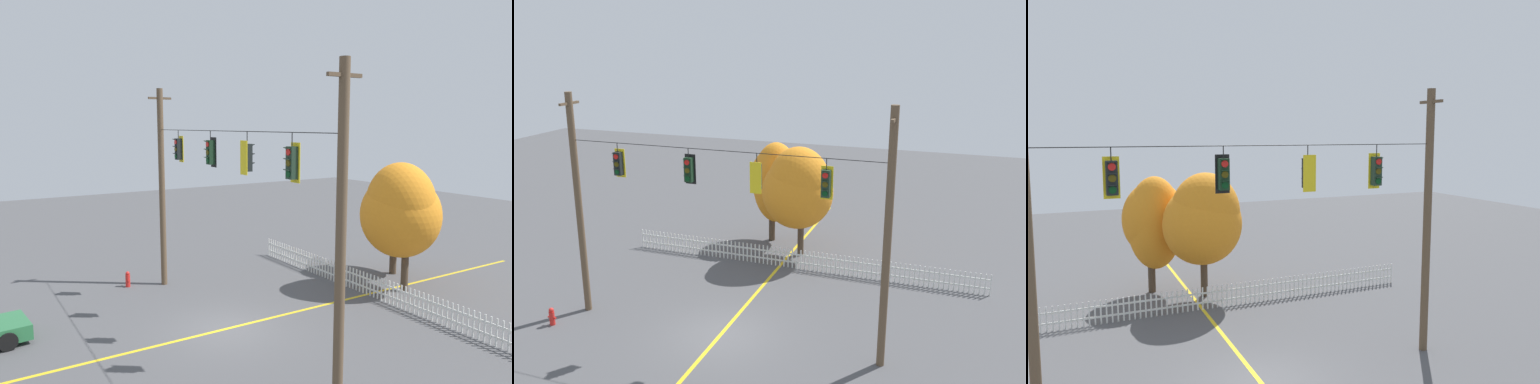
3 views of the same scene
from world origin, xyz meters
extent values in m
plane|color=#4C4C4F|center=(0.00, 0.00, 0.00)|extent=(80.00, 80.00, 0.00)
cube|color=gold|center=(0.00, 0.00, 0.00)|extent=(0.16, 36.00, 0.01)
cylinder|color=brown|center=(-6.30, 0.00, 4.67)|extent=(0.28, 0.28, 9.35)
cylinder|color=brown|center=(6.30, 0.00, 4.67)|extent=(0.28, 0.28, 9.35)
cube|color=brown|center=(6.30, 0.00, 8.90)|extent=(0.10, 1.10, 0.10)
cylinder|color=black|center=(0.00, 0.00, 7.46)|extent=(12.40, 0.02, 0.02)
cylinder|color=black|center=(-4.22, 0.00, 7.28)|extent=(0.03, 0.03, 0.36)
cube|color=yellow|center=(-4.22, 0.13, 6.64)|extent=(0.43, 0.02, 1.14)
cube|color=black|center=(-4.22, 0.00, 6.64)|extent=(0.30, 0.24, 0.92)
cylinder|color=red|center=(-4.22, -0.14, 6.94)|extent=(0.20, 0.03, 0.20)
cube|color=black|center=(-4.22, -0.18, 7.06)|extent=(0.22, 0.12, 0.06)
cylinder|color=#463B09|center=(-4.22, -0.14, 6.64)|extent=(0.20, 0.03, 0.20)
cube|color=black|center=(-4.22, -0.18, 6.75)|extent=(0.22, 0.12, 0.06)
cylinder|color=#073513|center=(-4.22, -0.14, 6.33)|extent=(0.20, 0.03, 0.20)
cube|color=black|center=(-4.22, -0.18, 6.45)|extent=(0.22, 0.12, 0.06)
cylinder|color=black|center=(-1.14, 0.00, 7.28)|extent=(0.03, 0.03, 0.36)
cube|color=black|center=(-1.14, 0.13, 6.64)|extent=(0.43, 0.02, 1.14)
cube|color=black|center=(-1.14, 0.00, 6.64)|extent=(0.30, 0.24, 0.92)
cylinder|color=red|center=(-1.14, -0.14, 6.95)|extent=(0.20, 0.03, 0.20)
cube|color=black|center=(-1.14, -0.18, 7.06)|extent=(0.22, 0.12, 0.06)
cylinder|color=#463B09|center=(-1.14, -0.14, 6.64)|extent=(0.20, 0.03, 0.20)
cube|color=black|center=(-1.14, -0.18, 6.75)|extent=(0.22, 0.12, 0.06)
cylinder|color=#073513|center=(-1.14, -0.14, 6.33)|extent=(0.20, 0.03, 0.20)
cube|color=black|center=(-1.14, -0.18, 6.45)|extent=(0.22, 0.12, 0.06)
cylinder|color=black|center=(1.57, 0.00, 7.25)|extent=(0.03, 0.03, 0.41)
cube|color=yellow|center=(1.57, -0.13, 6.59)|extent=(0.43, 0.02, 1.14)
cube|color=black|center=(1.57, 0.00, 6.59)|extent=(0.30, 0.24, 0.92)
cylinder|color=red|center=(1.57, 0.14, 6.89)|extent=(0.20, 0.03, 0.20)
cube|color=black|center=(1.57, 0.18, 7.01)|extent=(0.22, 0.12, 0.06)
cylinder|color=#463B09|center=(1.57, 0.14, 6.59)|extent=(0.20, 0.03, 0.20)
cube|color=black|center=(1.57, 0.18, 6.70)|extent=(0.22, 0.12, 0.06)
cylinder|color=#073513|center=(1.57, 0.14, 6.28)|extent=(0.20, 0.03, 0.20)
cube|color=black|center=(1.57, 0.18, 6.39)|extent=(0.22, 0.12, 0.06)
cylinder|color=black|center=(4.11, 0.00, 7.25)|extent=(0.03, 0.03, 0.41)
cube|color=yellow|center=(4.11, 0.13, 6.57)|extent=(0.43, 0.02, 1.18)
cube|color=#1E3323|center=(4.11, 0.00, 6.57)|extent=(0.30, 0.24, 0.95)
cylinder|color=red|center=(4.11, -0.14, 6.89)|extent=(0.20, 0.03, 0.20)
cube|color=#1E3323|center=(4.11, -0.18, 7.01)|extent=(0.22, 0.12, 0.06)
cylinder|color=#463B09|center=(4.11, -0.14, 6.57)|extent=(0.20, 0.03, 0.20)
cube|color=#1E3323|center=(4.11, -0.18, 6.69)|extent=(0.22, 0.12, 0.06)
cylinder|color=#073513|center=(4.11, -0.14, 6.26)|extent=(0.20, 0.03, 0.20)
cube|color=#1E3323|center=(4.11, -0.18, 6.37)|extent=(0.22, 0.12, 0.06)
cube|color=silver|center=(-6.75, 7.27, 0.51)|extent=(0.06, 0.04, 1.02)
cube|color=silver|center=(-6.52, 7.27, 0.51)|extent=(0.06, 0.04, 1.02)
cube|color=silver|center=(-6.30, 7.27, 0.51)|extent=(0.06, 0.04, 1.02)
cube|color=silver|center=(-6.07, 7.27, 0.51)|extent=(0.06, 0.04, 1.02)
cube|color=silver|center=(-5.85, 7.27, 0.51)|extent=(0.06, 0.04, 1.02)
cube|color=silver|center=(-5.62, 7.27, 0.51)|extent=(0.06, 0.04, 1.02)
cube|color=silver|center=(-5.40, 7.27, 0.51)|extent=(0.06, 0.04, 1.02)
cube|color=silver|center=(-5.18, 7.27, 0.51)|extent=(0.06, 0.04, 1.02)
cube|color=silver|center=(-4.95, 7.27, 0.51)|extent=(0.06, 0.04, 1.02)
cube|color=silver|center=(-4.73, 7.27, 0.51)|extent=(0.06, 0.04, 1.02)
cube|color=silver|center=(-4.50, 7.27, 0.51)|extent=(0.06, 0.04, 1.02)
cube|color=silver|center=(-4.28, 7.27, 0.51)|extent=(0.06, 0.04, 1.02)
cube|color=silver|center=(-4.05, 7.27, 0.51)|extent=(0.06, 0.04, 1.02)
cube|color=silver|center=(-3.83, 7.27, 0.51)|extent=(0.06, 0.04, 1.02)
cube|color=silver|center=(-3.60, 7.27, 0.51)|extent=(0.06, 0.04, 1.02)
cube|color=silver|center=(-3.38, 7.27, 0.51)|extent=(0.06, 0.04, 1.02)
cube|color=silver|center=(-3.15, 7.27, 0.51)|extent=(0.06, 0.04, 1.02)
cube|color=silver|center=(-2.93, 7.27, 0.51)|extent=(0.06, 0.04, 1.02)
cube|color=silver|center=(-2.70, 7.27, 0.51)|extent=(0.06, 0.04, 1.02)
cube|color=silver|center=(-2.48, 7.27, 0.51)|extent=(0.06, 0.04, 1.02)
cube|color=silver|center=(-2.25, 7.27, 0.51)|extent=(0.06, 0.04, 1.02)
cube|color=silver|center=(-2.03, 7.27, 0.51)|extent=(0.06, 0.04, 1.02)
cube|color=silver|center=(-1.80, 7.27, 0.51)|extent=(0.06, 0.04, 1.02)
cube|color=silver|center=(-1.58, 7.27, 0.51)|extent=(0.06, 0.04, 1.02)
cube|color=silver|center=(-1.35, 7.27, 0.51)|extent=(0.06, 0.04, 1.02)
cube|color=silver|center=(-1.13, 7.27, 0.51)|extent=(0.06, 0.04, 1.02)
cube|color=silver|center=(-0.90, 7.27, 0.51)|extent=(0.06, 0.04, 1.02)
cube|color=silver|center=(-0.68, 7.27, 0.51)|extent=(0.06, 0.04, 1.02)
cube|color=silver|center=(-0.45, 7.27, 0.51)|extent=(0.06, 0.04, 1.02)
cube|color=silver|center=(-0.23, 7.27, 0.51)|extent=(0.06, 0.04, 1.02)
cube|color=silver|center=(0.00, 7.27, 0.51)|extent=(0.06, 0.04, 1.02)
cube|color=silver|center=(0.22, 7.27, 0.51)|extent=(0.06, 0.04, 1.02)
cube|color=silver|center=(0.45, 7.27, 0.51)|extent=(0.06, 0.04, 1.02)
cube|color=silver|center=(0.67, 7.27, 0.51)|extent=(0.06, 0.04, 1.02)
cube|color=silver|center=(0.90, 7.27, 0.51)|extent=(0.06, 0.04, 1.02)
cube|color=silver|center=(1.12, 7.27, 0.51)|extent=(0.06, 0.04, 1.02)
cube|color=silver|center=(1.35, 7.27, 0.51)|extent=(0.06, 0.04, 1.02)
cube|color=silver|center=(1.57, 7.27, 0.51)|extent=(0.06, 0.04, 1.02)
cube|color=silver|center=(1.80, 7.27, 0.51)|extent=(0.06, 0.04, 1.02)
cube|color=silver|center=(2.02, 7.27, 0.51)|extent=(0.06, 0.04, 1.02)
cube|color=silver|center=(2.25, 7.27, 0.51)|extent=(0.06, 0.04, 1.02)
cube|color=silver|center=(2.47, 7.27, 0.51)|extent=(0.06, 0.04, 1.02)
cube|color=silver|center=(2.70, 7.27, 0.51)|extent=(0.06, 0.04, 1.02)
cube|color=silver|center=(2.92, 7.27, 0.51)|extent=(0.06, 0.04, 1.02)
cube|color=silver|center=(3.15, 7.27, 0.51)|extent=(0.06, 0.04, 1.02)
cube|color=silver|center=(3.37, 7.27, 0.51)|extent=(0.06, 0.04, 1.02)
cube|color=silver|center=(3.60, 7.27, 0.51)|extent=(0.06, 0.04, 1.02)
cube|color=silver|center=(3.82, 7.27, 0.51)|extent=(0.06, 0.04, 1.02)
cube|color=silver|center=(4.05, 7.27, 0.51)|extent=(0.06, 0.04, 1.02)
cube|color=silver|center=(4.27, 7.27, 0.51)|extent=(0.06, 0.04, 1.02)
cube|color=silver|center=(4.50, 7.27, 0.51)|extent=(0.06, 0.04, 1.02)
cube|color=silver|center=(4.72, 7.27, 0.51)|extent=(0.06, 0.04, 1.02)
cube|color=silver|center=(4.95, 7.27, 0.51)|extent=(0.06, 0.04, 1.02)
cube|color=silver|center=(5.17, 7.27, 0.51)|extent=(0.06, 0.04, 1.02)
cube|color=silver|center=(5.40, 7.27, 0.51)|extent=(0.06, 0.04, 1.02)
cube|color=silver|center=(5.62, 7.27, 0.51)|extent=(0.06, 0.04, 1.02)
cube|color=silver|center=(5.85, 7.27, 0.51)|extent=(0.06, 0.04, 1.02)
cube|color=silver|center=(6.07, 7.27, 0.51)|extent=(0.06, 0.04, 1.02)
cube|color=silver|center=(6.30, 7.27, 0.51)|extent=(0.06, 0.04, 1.02)
cube|color=silver|center=(6.52, 7.27, 0.51)|extent=(0.06, 0.04, 1.02)
cube|color=silver|center=(6.75, 7.27, 0.51)|extent=(0.06, 0.04, 1.02)
cube|color=silver|center=(6.97, 7.27, 0.51)|extent=(0.06, 0.04, 1.02)
cube|color=silver|center=(7.20, 7.27, 0.51)|extent=(0.06, 0.04, 1.02)
cube|color=silver|center=(7.42, 7.27, 0.51)|extent=(0.06, 0.04, 1.02)
cube|color=silver|center=(7.65, 7.27, 0.51)|extent=(0.06, 0.04, 1.02)
cube|color=silver|center=(7.87, 7.27, 0.51)|extent=(0.06, 0.04, 1.02)
cube|color=silver|center=(8.10, 7.27, 0.51)|extent=(0.06, 0.04, 1.02)
cube|color=silver|center=(8.32, 7.27, 0.51)|extent=(0.06, 0.04, 1.02)
cube|color=silver|center=(8.55, 7.27, 0.51)|extent=(0.06, 0.04, 1.02)
cube|color=silver|center=(8.77, 7.27, 0.51)|extent=(0.06, 0.04, 1.02)
cube|color=silver|center=(8.99, 7.27, 0.51)|extent=(0.06, 0.04, 1.02)
cube|color=silver|center=(9.22, 7.27, 0.51)|extent=(0.06, 0.04, 1.02)
cube|color=silver|center=(9.44, 7.27, 0.51)|extent=(0.06, 0.04, 1.02)
cube|color=silver|center=(9.67, 7.27, 0.51)|extent=(0.06, 0.04, 1.02)
cube|color=silver|center=(9.89, 7.27, 0.51)|extent=(0.06, 0.04, 1.02)
cube|color=silver|center=(10.12, 7.27, 0.51)|extent=(0.06, 0.04, 1.02)
cube|color=silver|center=(1.01, 7.30, 0.31)|extent=(18.22, 0.03, 0.08)
cube|color=silver|center=(1.01, 7.30, 0.74)|extent=(18.22, 0.03, 0.08)
cylinder|color=#473828|center=(-1.66, 10.75, 1.02)|extent=(0.36, 0.36, 2.04)
ellipsoid|color=orange|center=(-1.42, 10.77, 3.46)|extent=(2.67, 2.39, 4.60)
ellipsoid|color=orange|center=(-1.41, 10.96, 3.63)|extent=(3.13, 2.74, 3.73)
cylinder|color=#473828|center=(0.55, 9.11, 1.27)|extent=(0.33, 0.33, 2.53)
ellipsoid|color=orange|center=(0.45, 8.78, 3.59)|extent=(3.72, 3.50, 3.84)
ellipsoid|color=orange|center=(0.56, 8.63, 4.10)|extent=(3.26, 2.91, 3.86)
camera|label=1|loc=(15.78, -8.49, 7.66)|focal=34.73mm
camera|label=2|loc=(8.59, -18.17, 11.50)|focal=39.47mm
camera|label=3|loc=(-5.34, -13.91, 7.80)|focal=35.07mm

